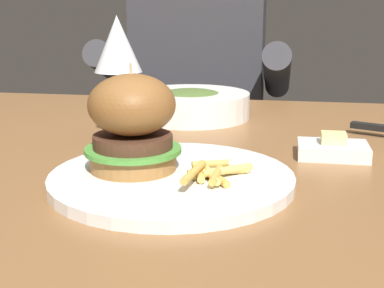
{
  "coord_description": "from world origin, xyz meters",
  "views": [
    {
      "loc": [
        0.16,
        -0.76,
        0.95
      ],
      "look_at": [
        0.05,
        -0.13,
        0.78
      ],
      "focal_mm": 50.0,
      "sensor_mm": 36.0,
      "label": 1
    }
  ],
  "objects": [
    {
      "name": "dining_table",
      "position": [
        0.0,
        0.0,
        0.66
      ],
      "size": [
        1.29,
        0.92,
        0.74
      ],
      "color": "brown",
      "rests_on": "ground"
    },
    {
      "name": "main_plate",
      "position": [
        0.03,
        -0.16,
        0.75
      ],
      "size": [
        0.3,
        0.3,
        0.01
      ],
      "primitive_type": "cylinder",
      "color": "white",
      "rests_on": "dining_table"
    },
    {
      "name": "burger_sandwich",
      "position": [
        -0.02,
        -0.15,
        0.81
      ],
      "size": [
        0.12,
        0.12,
        0.13
      ],
      "color": "#9E6B38",
      "rests_on": "main_plate"
    },
    {
      "name": "fries_pile",
      "position": [
        0.08,
        -0.17,
        0.76
      ],
      "size": [
        0.08,
        0.1,
        0.02
      ],
      "color": "gold",
      "rests_on": "main_plate"
    },
    {
      "name": "wine_glass",
      "position": [
        -0.1,
        0.06,
        0.89
      ],
      "size": [
        0.08,
        0.08,
        0.2
      ],
      "color": "silver",
      "rests_on": "dining_table"
    },
    {
      "name": "butter_dish",
      "position": [
        0.24,
        0.0,
        0.75
      ],
      "size": [
        0.1,
        0.07,
        0.04
      ],
      "color": "white",
      "rests_on": "dining_table"
    },
    {
      "name": "soup_bowl",
      "position": [
        -0.01,
        0.24,
        0.77
      ],
      "size": [
        0.23,
        0.23,
        0.05
      ],
      "color": "white",
      "rests_on": "dining_table"
    },
    {
      "name": "diner_person",
      "position": [
        -0.08,
        0.74,
        0.56
      ],
      "size": [
        0.51,
        0.36,
        1.18
      ],
      "color": "#282833",
      "rests_on": "ground"
    }
  ]
}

